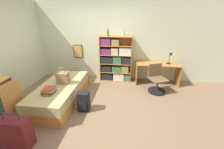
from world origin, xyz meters
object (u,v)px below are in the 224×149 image
at_px(bookcase, 115,61).
at_px(backpack, 84,102).
at_px(desk, 157,69).
at_px(suitcase, 15,133).
at_px(desk_lamp, 171,56).
at_px(bottle_brown, 124,34).
at_px(handbag, 63,78).
at_px(book_stack_on_bed, 49,90).
at_px(bed, 61,92).
at_px(desk_chair, 157,84).
at_px(dresser, 2,102).
at_px(bottle_green, 108,33).

height_order(bookcase, backpack, bookcase).
distance_m(desk, backpack, 2.69).
height_order(suitcase, bookcase, bookcase).
bearing_deg(desk_lamp, bottle_brown, 175.52).
distance_m(bottle_brown, desk_lamp, 1.65).
relative_size(bookcase, desk, 1.10).
relative_size(desk_lamp, backpack, 0.86).
distance_m(handbag, book_stack_on_bed, 0.55).
height_order(bed, book_stack_on_bed, book_stack_on_bed).
distance_m(bed, handbag, 0.42).
height_order(desk_lamp, desk_chair, desk_lamp).
distance_m(book_stack_on_bed, dresser, 0.96).
height_order(bed, dresser, dresser).
xyz_separation_m(desk_lamp, backpack, (-2.34, -1.82, -0.74)).
bearing_deg(bottle_green, handbag, -123.67).
bearing_deg(bookcase, suitcase, -114.48).
xyz_separation_m(bottle_green, desk_lamp, (2.02, -0.08, -0.66)).
bearing_deg(dresser, suitcase, -39.92).
distance_m(dresser, bookcase, 3.29).
bearing_deg(desk_lamp, dresser, -149.30).
height_order(bed, handbag, handbag).
xyz_separation_m(handbag, backpack, (0.65, -0.42, -0.41)).
xyz_separation_m(bottle_brown, desk_chair, (1.06, -0.74, -1.35)).
relative_size(bed, desk_lamp, 5.10).
relative_size(suitcase, desk, 0.51).
height_order(desk, desk_lamp, desk_lamp).
xyz_separation_m(dresser, bookcase, (2.19, 2.45, 0.26)).
bearing_deg(bottle_green, backpack, -99.84).
height_order(handbag, desk_chair, handbag).
bearing_deg(dresser, desk_chair, 26.32).
relative_size(bottle_brown, backpack, 0.39).
xyz_separation_m(dresser, desk_chair, (3.51, 1.74, -0.19)).
height_order(book_stack_on_bed, backpack, book_stack_on_bed).
distance_m(bookcase, backpack, 2.05).
xyz_separation_m(bookcase, backpack, (-0.57, -1.91, -0.47)).
xyz_separation_m(handbag, dresser, (-0.97, -0.96, -0.20)).
distance_m(suitcase, backpack, 1.46).
bearing_deg(desk, bottle_green, 176.80).
xyz_separation_m(bed, desk_chair, (2.62, 0.83, 0.01)).
distance_m(bookcase, bottle_green, 0.95).
xyz_separation_m(dresser, desk_lamp, (3.97, 2.36, 0.52)).
bearing_deg(suitcase, backpack, 54.60).
xyz_separation_m(book_stack_on_bed, bottle_green, (1.10, 2.00, 1.08)).
xyz_separation_m(desk_chair, backpack, (-1.89, -1.20, -0.02)).
xyz_separation_m(bookcase, desk_chair, (1.32, -0.71, -0.45)).
bearing_deg(bed, book_stack_on_bed, -95.65).
relative_size(handbag, bookcase, 0.29).
height_order(handbag, backpack, handbag).
relative_size(bottle_green, backpack, 0.53).
xyz_separation_m(dresser, backpack, (1.62, 0.54, -0.21)).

